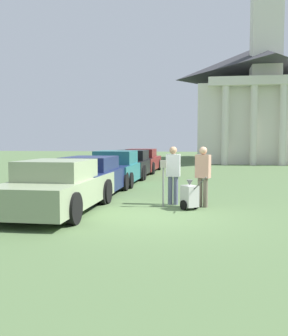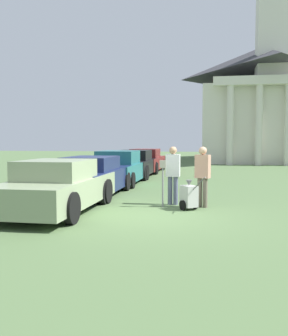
# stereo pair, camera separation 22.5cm
# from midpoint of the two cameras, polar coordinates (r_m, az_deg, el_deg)

# --- Properties ---
(ground_plane) EXTENTS (120.00, 120.00, 0.00)m
(ground_plane) POSITION_cam_midpoint_polar(r_m,az_deg,el_deg) (9.75, 1.45, -7.34)
(ground_plane) COLOR #4C663D
(parked_car_sage) EXTENTS (2.08, 4.87, 1.43)m
(parked_car_sage) POSITION_cam_midpoint_polar(r_m,az_deg,el_deg) (10.52, -12.27, -2.86)
(parked_car_sage) COLOR gray
(parked_car_sage) RESTS_ON ground_plane
(parked_car_navy) EXTENTS (1.93, 5.17, 1.40)m
(parked_car_navy) POSITION_cam_midpoint_polar(r_m,az_deg,el_deg) (13.27, -7.35, -1.41)
(parked_car_navy) COLOR #19234C
(parked_car_navy) RESTS_ON ground_plane
(parked_car_teal) EXTENTS (2.00, 4.88, 1.51)m
(parked_car_teal) POSITION_cam_midpoint_polar(r_m,az_deg,el_deg) (16.92, -3.42, -0.12)
(parked_car_teal) COLOR #23666B
(parked_car_teal) RESTS_ON ground_plane
(parked_car_black) EXTENTS (2.00, 5.05, 1.45)m
(parked_car_black) POSITION_cam_midpoint_polar(r_m,az_deg,el_deg) (20.29, -1.09, 0.57)
(parked_car_black) COLOR black
(parked_car_black) RESTS_ON ground_plane
(parked_car_maroon) EXTENTS (2.00, 5.31, 1.45)m
(parked_car_maroon) POSITION_cam_midpoint_polar(r_m,az_deg,el_deg) (23.58, 0.54, 1.05)
(parked_car_maroon) COLOR maroon
(parked_car_maroon) RESTS_ON ground_plane
(parking_meter) EXTENTS (0.18, 0.09, 1.38)m
(parking_meter) POSITION_cam_midpoint_polar(r_m,az_deg,el_deg) (10.92, 3.47, -1.02)
(parking_meter) COLOR slate
(parking_meter) RESTS_ON ground_plane
(person_worker) EXTENTS (0.43, 0.23, 1.77)m
(person_worker) POSITION_cam_midpoint_polar(r_m,az_deg,el_deg) (11.40, 5.00, -0.53)
(person_worker) COLOR #515670
(person_worker) RESTS_ON ground_plane
(person_supervisor) EXTENTS (0.47, 0.36, 1.78)m
(person_supervisor) POSITION_cam_midpoint_polar(r_m,az_deg,el_deg) (11.05, 9.50, -0.71)
(person_supervisor) COLOR #665B4C
(person_supervisor) RESTS_ON ground_plane
(equipment_cart) EXTENTS (0.75, 0.90, 1.00)m
(equipment_cart) POSITION_cam_midpoint_polar(r_m,az_deg,el_deg) (10.67, 7.46, -4.27)
(equipment_cart) COLOR #B2B2AD
(equipment_cart) RESTS_ON ground_plane
(church) EXTENTS (11.40, 16.19, 24.02)m
(church) POSITION_cam_midpoint_polar(r_m,az_deg,el_deg) (39.35, 17.66, 9.82)
(church) COLOR silver
(church) RESTS_ON ground_plane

